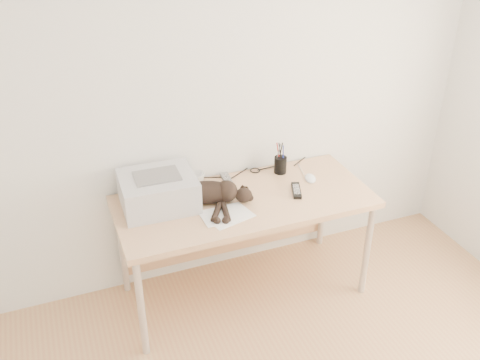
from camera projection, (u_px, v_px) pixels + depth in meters
name	position (u px, v px, depth m)	size (l,w,h in m)	color
wall_back	(224.00, 95.00, 3.34)	(3.50, 3.50, 0.00)	silver
desk	(240.00, 210.00, 3.46)	(1.60, 0.70, 0.74)	tan
printer	(158.00, 191.00, 3.21)	(0.45, 0.39, 0.21)	#BAB9BF
papers	(226.00, 215.00, 3.16)	(0.32, 0.25, 0.01)	white
cat	(204.00, 194.00, 3.25)	(0.64, 0.43, 0.15)	black
mug	(197.00, 180.00, 3.44)	(0.10, 0.10, 0.10)	white
pen_cup	(280.00, 165.00, 3.59)	(0.08, 0.08, 0.22)	black
remote_grey	(227.00, 180.00, 3.51)	(0.05, 0.18, 0.02)	slate
remote_black	(296.00, 191.00, 3.39)	(0.05, 0.18, 0.02)	black
mouse	(310.00, 177.00, 3.53)	(0.07, 0.12, 0.04)	white
cable_tangle	(228.00, 176.00, 3.57)	(1.36, 0.07, 0.01)	black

